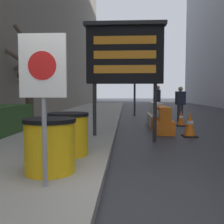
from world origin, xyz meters
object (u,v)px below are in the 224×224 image
object	(u,v)px
barrel_drum_foreground	(50,145)
message_board	(125,55)
traffic_cone_near	(181,118)
jersey_barrier_orange_near	(162,121)
jersey_barrier_white	(156,115)
pedestrian_passerby	(158,98)
traffic_cone_far	(158,123)
traffic_light_near_curb	(135,69)
pedestrian_worker	(180,101)
barrel_drum_middle	(68,134)
warning_sign	(43,80)
traffic_cone_mid	(190,125)

from	to	relation	value
barrel_drum_foreground	message_board	bearing A→B (deg)	72.27
traffic_cone_near	jersey_barrier_orange_near	bearing A→B (deg)	-119.80
barrel_drum_foreground	jersey_barrier_white	bearing A→B (deg)	71.34
pedestrian_passerby	traffic_cone_far	bearing A→B (deg)	6.54
jersey_barrier_orange_near	pedestrian_passerby	bearing A→B (deg)	84.74
message_board	traffic_light_near_curb	world-z (taller)	traffic_light_near_curb
jersey_barrier_orange_near	pedestrian_worker	size ratio (longest dim) A/B	0.98
barrel_drum_foreground	traffic_light_near_curb	xyz separation A→B (m)	(1.64, 11.52, 2.14)
barrel_drum_foreground	traffic_cone_near	xyz separation A→B (m)	(3.38, 6.93, -0.25)
barrel_drum_foreground	barrel_drum_middle	distance (m)	1.10
barrel_drum_middle	message_board	distance (m)	3.15
traffic_cone_far	pedestrian_passerby	size ratio (longest dim) A/B	0.31
traffic_cone_far	warning_sign	bearing A→B (deg)	-109.34
barrel_drum_middle	traffic_cone_far	world-z (taller)	barrel_drum_middle
barrel_drum_middle	traffic_light_near_curb	size ratio (longest dim) A/B	0.22
traffic_cone_near	traffic_light_near_curb	distance (m)	5.46
traffic_cone_far	pedestrian_worker	xyz separation A→B (m)	(1.39, 3.00, 0.70)
warning_sign	message_board	bearing A→B (deg)	76.22
barrel_drum_middle	traffic_light_near_curb	world-z (taller)	traffic_light_near_curb
traffic_cone_near	pedestrian_worker	distance (m)	1.88
barrel_drum_foreground	warning_sign	world-z (taller)	warning_sign
jersey_barrier_white	traffic_cone_mid	bearing A→B (deg)	-75.14
traffic_cone_mid	pedestrian_passerby	bearing A→B (deg)	91.60
traffic_cone_far	traffic_light_near_curb	world-z (taller)	traffic_light_near_curb
traffic_cone_near	traffic_cone_mid	size ratio (longest dim) A/B	0.84
barrel_drum_foreground	jersey_barrier_white	xyz separation A→B (m)	(2.38, 7.04, -0.15)
barrel_drum_middle	traffic_cone_mid	distance (m)	4.44
barrel_drum_middle	jersey_barrier_white	xyz separation A→B (m)	(2.34, 5.94, -0.15)
traffic_cone_mid	pedestrian_worker	distance (m)	4.43
message_board	traffic_cone_near	bearing A→B (deg)	56.83
jersey_barrier_orange_near	pedestrian_worker	distance (m)	3.77
traffic_light_near_curb	jersey_barrier_orange_near	bearing A→B (deg)	-83.33
message_board	jersey_barrier_orange_near	xyz separation A→B (m)	(1.28, 1.74, -2.00)
message_board	traffic_light_near_curb	xyz separation A→B (m)	(0.54, 8.09, 0.32)
warning_sign	pedestrian_passerby	xyz separation A→B (m)	(2.81, 11.63, -0.48)
warning_sign	traffic_cone_mid	bearing A→B (deg)	58.59
traffic_light_near_curb	pedestrian_passerby	distance (m)	2.16
warning_sign	jersey_barrier_white	xyz separation A→B (m)	(2.27, 7.65, -1.10)
barrel_drum_middle	pedestrian_worker	xyz separation A→B (m)	(3.66, 7.56, 0.40)
jersey_barrier_white	pedestrian_passerby	size ratio (longest dim) A/B	0.95
traffic_cone_mid	pedestrian_passerby	size ratio (longest dim) A/B	0.44
jersey_barrier_orange_near	traffic_cone_mid	distance (m)	1.13
traffic_cone_far	pedestrian_passerby	world-z (taller)	pedestrian_passerby
warning_sign	jersey_barrier_orange_near	size ratio (longest dim) A/B	1.20
barrel_drum_foreground	barrel_drum_middle	xyz separation A→B (m)	(0.04, 1.10, 0.00)
barrel_drum_foreground	traffic_cone_mid	xyz separation A→B (m)	(3.10, 4.30, -0.19)
barrel_drum_foreground	traffic_cone_mid	world-z (taller)	barrel_drum_foreground
traffic_cone_mid	barrel_drum_middle	bearing A→B (deg)	-133.74
jersey_barrier_orange_near	traffic_cone_mid	size ratio (longest dim) A/B	2.08
barrel_drum_middle	message_board	xyz separation A→B (m)	(1.06, 2.34, 1.82)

